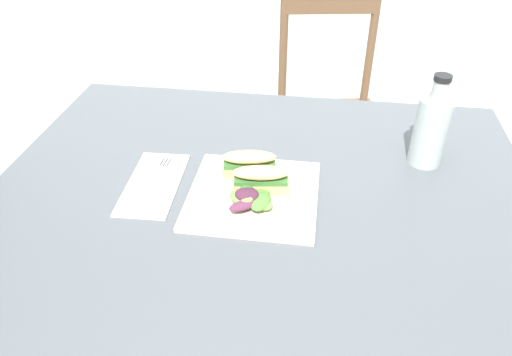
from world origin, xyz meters
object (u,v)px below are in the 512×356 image
object	(u,v)px
sandwich_half_back	(249,163)
fork_on_napkin	(156,178)
chair_wooden_far	(327,117)
sandwich_half_front	(261,179)
dining_table	(259,242)
plate_lunch	(253,195)
bottle_cold_brew	(430,133)

from	to	relation	value
sandwich_half_back	fork_on_napkin	size ratio (longest dim) A/B	0.66
chair_wooden_far	fork_on_napkin	distance (m)	1.01
chair_wooden_far	sandwich_half_front	size ratio (longest dim) A/B	7.12
sandwich_half_front	sandwich_half_back	size ratio (longest dim) A/B	1.00
sandwich_half_back	chair_wooden_far	bearing A→B (deg)	78.42
dining_table	chair_wooden_far	xyz separation A→B (m)	(0.14, 0.93, -0.17)
dining_table	sandwich_half_back	bearing A→B (deg)	113.40
plate_lunch	sandwich_half_back	world-z (taller)	sandwich_half_back
dining_table	sandwich_half_back	distance (m)	0.18
dining_table	chair_wooden_far	world-z (taller)	chair_wooden_far
fork_on_napkin	sandwich_half_back	bearing A→B (deg)	10.69
bottle_cold_brew	sandwich_half_front	bearing A→B (deg)	-153.91
dining_table	plate_lunch	distance (m)	0.13
chair_wooden_far	sandwich_half_back	distance (m)	0.93
plate_lunch	sandwich_half_front	bearing A→B (deg)	45.47
dining_table	sandwich_half_front	size ratio (longest dim) A/B	9.49
plate_lunch	bottle_cold_brew	world-z (taller)	bottle_cold_brew
sandwich_half_back	bottle_cold_brew	xyz separation A→B (m)	(0.39, 0.12, 0.04)
sandwich_half_back	fork_on_napkin	world-z (taller)	sandwich_half_back
chair_wooden_far	bottle_cold_brew	world-z (taller)	bottle_cold_brew
plate_lunch	chair_wooden_far	bearing A→B (deg)	80.39
dining_table	sandwich_half_front	bearing A→B (deg)	88.39
fork_on_napkin	bottle_cold_brew	distance (m)	0.61
bottle_cold_brew	dining_table	bearing A→B (deg)	-151.48
sandwich_half_back	bottle_cold_brew	distance (m)	0.41
plate_lunch	sandwich_half_front	xyz separation A→B (m)	(0.01, 0.01, 0.03)
chair_wooden_far	plate_lunch	bearing A→B (deg)	-99.61
sandwich_half_front	fork_on_napkin	world-z (taller)	sandwich_half_front
dining_table	chair_wooden_far	distance (m)	0.95
plate_lunch	fork_on_napkin	bearing A→B (deg)	172.11
sandwich_half_front	fork_on_napkin	size ratio (longest dim) A/B	0.66
plate_lunch	bottle_cold_brew	size ratio (longest dim) A/B	1.25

